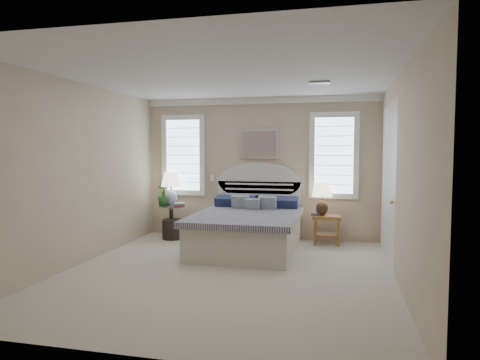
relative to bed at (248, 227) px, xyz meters
name	(u,v)px	position (x,y,z in m)	size (l,w,h in m)	color
floor	(227,273)	(0.00, -1.46, -0.39)	(4.50, 5.00, 0.01)	beige
ceiling	(226,76)	(0.00, -1.46, 2.31)	(4.50, 5.00, 0.01)	silver
wall_back	(260,168)	(0.00, 1.04, 0.96)	(4.50, 0.02, 2.70)	#BFA78F
wall_left	(80,174)	(-2.25, -1.46, 0.96)	(0.02, 5.00, 2.70)	#BFA78F
wall_right	(401,178)	(2.25, -1.46, 0.96)	(0.02, 5.00, 2.70)	#BFA78F
crown_molding	(260,101)	(0.00, 1.00, 2.25)	(4.50, 0.08, 0.12)	white
hvac_vent	(319,83)	(1.20, -0.66, 2.29)	(0.30, 0.20, 0.02)	#B2B2B2
switch_plate	(212,178)	(-0.95, 1.03, 0.76)	(0.08, 0.01, 0.12)	white
window_left	(184,155)	(-1.55, 1.02, 1.21)	(0.90, 0.06, 1.60)	#C9E3FF
window_right	(334,156)	(1.40, 1.02, 1.21)	(0.90, 0.06, 1.60)	#C9E3FF
painting	(259,144)	(0.00, 1.00, 1.43)	(0.74, 0.04, 0.58)	silver
closet_door	(388,183)	(2.23, -0.26, 0.81)	(0.02, 1.80, 2.40)	silver
bed	(248,227)	(0.00, 0.00, 0.00)	(1.72, 2.28, 1.47)	beige
side_table_left	(171,218)	(-1.65, 0.59, 0.00)	(0.56, 0.56, 0.63)	black
nightstand_right	(327,223)	(1.30, 0.69, 0.00)	(0.50, 0.40, 0.53)	olive
floor_pot	(173,229)	(-1.60, 0.52, -0.20)	(0.41, 0.41, 0.37)	black
lamp_left	(171,185)	(-1.68, 0.67, 0.63)	(0.50, 0.50, 0.64)	silver
lamp_right	(322,195)	(1.21, 0.67, 0.51)	(0.45, 0.45, 0.60)	black
potted_plant	(164,194)	(-1.80, 0.57, 0.47)	(0.25, 0.25, 0.45)	#38742E
books_left	(179,205)	(-1.43, 0.46, 0.28)	(0.24, 0.21, 0.08)	#AA2A35
books_right	(316,214)	(1.10, 0.62, 0.17)	(0.16, 0.11, 0.04)	#AA2A35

